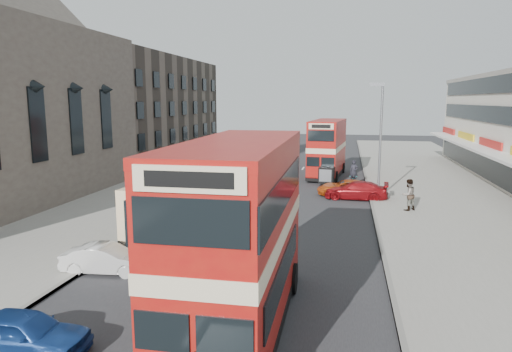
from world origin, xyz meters
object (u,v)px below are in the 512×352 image
Objects in this scene: car_left_near at (24,333)px; car_right_a at (356,190)px; cyclist at (354,178)px; street_lamp at (380,132)px; car_left_front at (106,259)px; bus_main at (239,235)px; pedestrian_near at (408,195)px; bus_second at (327,148)px; coach at (191,198)px; car_right_b at (346,188)px.

car_right_a is (9.33, 22.21, 0.02)m from car_left_near.
car_right_a is 2.04× the size of cyclist.
street_lamp reaches higher than car_left_front.
pedestrian_near is at bearing -113.85° from bus_main.
bus_second is 2.54× the size of car_left_near.
car_right_a is at bearing -84.59° from cyclist.
coach is 13.10m from car_right_b.
cyclist is at bearing 61.74° from coach.
bus_second is 26.77m from car_left_front.
car_left_near is (-10.77, -22.21, -4.16)m from street_lamp.
coach is 16.50m from cyclist.
bus_second is (1.38, 28.89, -0.33)m from bus_main.
bus_main reaches higher than car_left_near.
car_right_b is (1.80, -8.32, -2.04)m from bus_second.
car_left_near is at bearing 25.06° from bus_main.
street_lamp is 14.20m from coach.
pedestrian_near is at bearing 29.53° from coach.
coach is 13.31m from car_left_near.
car_left_front is (-6.36, 3.34, -2.38)m from bus_main.
car_right_b is at bearing -22.79° from car_left_near.
coach is (-5.29, 10.63, -1.33)m from bus_main.
coach is at bearing -12.01° from pedestrian_near.
car_left_near is (-6.86, -31.53, -2.01)m from bus_second.
bus_main reaches higher than bus_second.
car_right_b is 2.00× the size of cyclist.
car_left_near is at bearing -176.76° from car_left_front.
coach is 2.90× the size of car_left_near.
cyclist reaches higher than car_right_a.
car_right_a is (-1.44, 0.00, -4.15)m from street_lamp.
bus_second is 2.15× the size of car_right_b.
car_left_near is 24.09m from car_right_a.
car_right_a is at bearing -25.11° from car_left_near.
pedestrian_near is 0.93× the size of cyclist.
coach is 12.82m from car_right_a.
car_left_near is (-0.19, -13.27, -1.01)m from coach.
bus_main is 11.95m from coach.
car_right_a is at bearing -37.30° from car_left_front.
coach is 5.29× the size of pedestrian_near.
bus_main is (-5.29, -19.57, -1.82)m from street_lamp.
car_left_front is at bearing -125.68° from street_lamp.
car_right_a reaches higher than car_left_front.
pedestrian_near is (1.68, -3.33, -3.63)m from street_lamp.
bus_main is 24.81m from cyclist.
street_lamp is 2.22× the size of car_left_near.
bus_main reaches higher than cyclist.
car_right_b is at bearing 154.62° from street_lamp.
bus_second reaches higher than coach.
cyclist is at bearing -30.71° from car_left_front.
bus_main is 4.74× the size of cyclist.
car_right_a is at bearing 32.40° from car_right_b.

